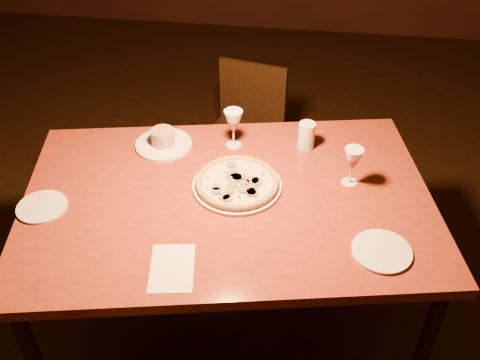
# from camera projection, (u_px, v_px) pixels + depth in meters

# --- Properties ---
(floor) EXTENTS (7.00, 7.00, 0.00)m
(floor) POSITION_uv_depth(u_px,v_px,m) (187.00, 316.00, 2.64)
(floor) COLOR black
(floor) RESTS_ON ground
(dining_table) EXTENTS (1.74, 1.30, 0.84)m
(dining_table) POSITION_uv_depth(u_px,v_px,m) (228.00, 211.00, 2.10)
(dining_table) COLOR maroon
(dining_table) RESTS_ON floor
(chair_far) EXTENTS (0.47, 0.47, 0.82)m
(chair_far) POSITION_uv_depth(u_px,v_px,m) (245.00, 129.00, 3.09)
(chair_far) COLOR black
(chair_far) RESTS_ON floor
(pizza_plate) EXTENTS (0.35, 0.35, 0.04)m
(pizza_plate) POSITION_uv_depth(u_px,v_px,m) (237.00, 183.00, 2.09)
(pizza_plate) COLOR white
(pizza_plate) RESTS_ON dining_table
(ramekin_saucer) EXTENTS (0.24, 0.24, 0.08)m
(ramekin_saucer) POSITION_uv_depth(u_px,v_px,m) (163.00, 141.00, 2.30)
(ramekin_saucer) COLOR white
(ramekin_saucer) RESTS_ON dining_table
(wine_glass_far) EXTENTS (0.08, 0.08, 0.17)m
(wine_glass_far) POSITION_uv_depth(u_px,v_px,m) (233.00, 129.00, 2.26)
(wine_glass_far) COLOR #B74F4C
(wine_glass_far) RESTS_ON dining_table
(wine_glass_right) EXTENTS (0.07, 0.07, 0.16)m
(wine_glass_right) POSITION_uv_depth(u_px,v_px,m) (352.00, 166.00, 2.07)
(wine_glass_right) COLOR #B74F4C
(wine_glass_right) RESTS_ON dining_table
(water_tumbler) EXTENTS (0.07, 0.07, 0.12)m
(water_tumbler) POSITION_uv_depth(u_px,v_px,m) (306.00, 135.00, 2.27)
(water_tumbler) COLOR silver
(water_tumbler) RESTS_ON dining_table
(side_plate_left) EXTENTS (0.19, 0.19, 0.01)m
(side_plate_left) POSITION_uv_depth(u_px,v_px,m) (42.00, 207.00, 2.00)
(side_plate_left) COLOR white
(side_plate_left) RESTS_ON dining_table
(side_plate_near) EXTENTS (0.21, 0.21, 0.01)m
(side_plate_near) POSITION_uv_depth(u_px,v_px,m) (382.00, 251.00, 1.83)
(side_plate_near) COLOR white
(side_plate_near) RESTS_ON dining_table
(menu_card) EXTENTS (0.18, 0.23, 0.00)m
(menu_card) POSITION_uv_depth(u_px,v_px,m) (172.00, 268.00, 1.77)
(menu_card) COLOR white
(menu_card) RESTS_ON dining_table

